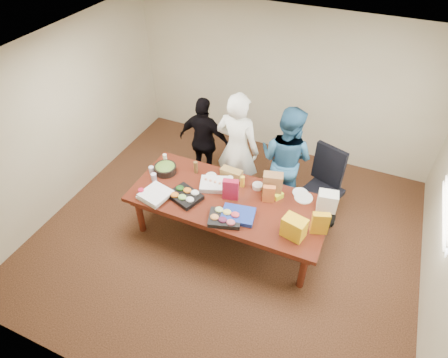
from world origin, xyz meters
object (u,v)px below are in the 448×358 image
at_px(office_chair, 322,190).
at_px(salad_bowl, 165,169).
at_px(person_right, 286,159).
at_px(person_center, 237,149).
at_px(conference_table, 228,217).
at_px(sheet_cake, 215,184).

height_order(office_chair, salad_bowl, office_chair).
bearing_deg(person_right, person_center, 25.14).
distance_m(conference_table, salad_bowl, 1.21).
bearing_deg(salad_bowl, office_chair, 17.94).
bearing_deg(office_chair, salad_bowl, -141.88).
distance_m(office_chair, person_right, 0.72).
relative_size(person_right, salad_bowl, 5.29).
distance_m(office_chair, sheet_cake, 1.63).
height_order(person_right, salad_bowl, person_right).
height_order(conference_table, sheet_cake, sheet_cake).
height_order(office_chair, person_center, person_center).
height_order(conference_table, person_right, person_right).
bearing_deg(sheet_cake, office_chair, 7.74).
bearing_deg(sheet_cake, person_right, 27.53).
bearing_deg(person_center, person_right, -164.91).
bearing_deg(person_center, sheet_cake, 88.11).
xyz_separation_m(office_chair, salad_bowl, (-2.28, -0.74, 0.22)).
xyz_separation_m(conference_table, salad_bowl, (-1.11, 0.16, 0.43)).
xyz_separation_m(conference_table, office_chair, (1.16, 0.90, 0.21)).
distance_m(person_center, sheet_cake, 0.73).
distance_m(person_center, person_right, 0.76).
bearing_deg(person_right, sheet_cake, 60.05).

